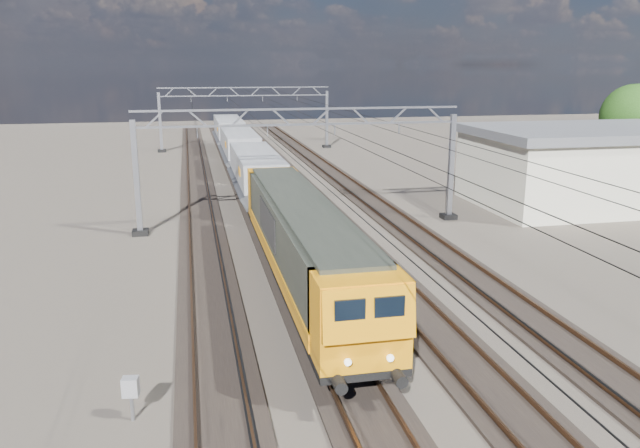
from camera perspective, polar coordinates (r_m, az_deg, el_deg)
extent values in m
plane|color=#2C2621|center=(34.15, -0.44, -1.86)|extent=(160.00, 160.00, 0.00)
cube|color=black|center=(33.51, -10.56, -2.32)|extent=(2.60, 140.00, 0.12)
cube|color=#523520|center=(33.47, -11.80, -2.12)|extent=(0.08, 140.00, 0.16)
cube|color=#523520|center=(33.49, -9.34, -1.99)|extent=(0.08, 140.00, 0.16)
cube|color=black|center=(33.81, -3.77, -1.95)|extent=(2.60, 140.00, 0.12)
cube|color=#523520|center=(33.68, -4.98, -1.76)|extent=(0.08, 140.00, 0.16)
cube|color=#523520|center=(33.87, -2.57, -1.63)|extent=(0.08, 140.00, 0.16)
cube|color=black|center=(34.57, 2.81, -1.57)|extent=(2.60, 140.00, 0.12)
cube|color=#523520|center=(34.36, 1.65, -1.38)|extent=(0.08, 140.00, 0.16)
cube|color=#523520|center=(34.71, 3.96, -1.25)|extent=(0.08, 140.00, 0.16)
cube|color=black|center=(35.77, 9.02, -1.19)|extent=(2.60, 140.00, 0.12)
cube|color=#523520|center=(35.48, 7.94, -1.01)|extent=(0.08, 140.00, 0.16)
cube|color=#523520|center=(35.98, 10.10, -0.88)|extent=(0.08, 140.00, 0.16)
cube|color=gray|center=(36.80, -16.43, 4.01)|extent=(0.30, 0.30, 6.60)
cube|color=gray|center=(40.02, 11.88, 5.08)|extent=(0.30, 0.30, 6.60)
cube|color=black|center=(37.46, -16.09, -0.73)|extent=(0.90, 0.90, 0.30)
cube|color=black|center=(40.63, 11.66, 0.70)|extent=(0.90, 0.90, 0.30)
cube|color=gray|center=(36.81, -1.72, 10.48)|extent=(19.30, 0.18, 0.12)
cube|color=gray|center=(36.88, -1.71, 9.08)|extent=(19.30, 0.18, 0.12)
cube|color=gray|center=(36.31, -14.91, 9.24)|extent=(1.03, 0.10, 0.94)
cube|color=gray|center=(36.27, -11.12, 9.45)|extent=(1.03, 0.10, 0.94)
cube|color=gray|center=(36.38, -7.33, 9.61)|extent=(1.03, 0.10, 0.94)
cube|color=gray|center=(36.65, -3.57, 9.73)|extent=(1.03, 0.10, 0.94)
cube|color=gray|center=(37.07, 0.12, 9.81)|extent=(1.03, 0.10, 0.94)
cube|color=gray|center=(37.63, 3.71, 9.85)|extent=(1.03, 0.10, 0.94)
cube|color=gray|center=(38.34, 7.18, 9.85)|extent=(1.03, 0.10, 0.94)
cube|color=gray|center=(39.17, 10.52, 9.82)|extent=(1.03, 0.10, 0.94)
cube|color=gray|center=(36.34, -11.16, 8.23)|extent=(0.06, 0.06, 0.65)
cube|color=gray|center=(36.61, -4.82, 8.49)|extent=(0.06, 0.06, 0.65)
cube|color=gray|center=(37.31, 1.35, 8.64)|extent=(0.06, 0.06, 0.65)
cube|color=gray|center=(38.42, 7.23, 8.70)|extent=(0.06, 0.06, 0.65)
cube|color=gray|center=(72.47, -14.40, 8.98)|extent=(0.30, 0.30, 6.60)
cube|color=gray|center=(74.16, 0.61, 9.53)|extent=(0.30, 0.30, 6.60)
cube|color=black|center=(72.81, -14.25, 6.51)|extent=(0.90, 0.90, 0.30)
cube|color=black|center=(74.49, 0.61, 7.12)|extent=(0.90, 0.90, 0.30)
cube|color=gray|center=(72.48, -6.90, 12.29)|extent=(19.30, 0.18, 0.12)
cube|color=gray|center=(72.51, -6.88, 11.58)|extent=(19.30, 0.18, 0.12)
cube|color=gray|center=(72.22, -13.61, 11.64)|extent=(1.03, 0.10, 0.94)
cube|color=gray|center=(72.20, -11.69, 11.74)|extent=(1.03, 0.10, 0.94)
cube|color=gray|center=(72.26, -9.77, 11.83)|extent=(1.03, 0.10, 0.94)
cube|color=gray|center=(72.40, -7.85, 11.90)|extent=(1.03, 0.10, 0.94)
cube|color=gray|center=(72.61, -5.94, 11.96)|extent=(1.03, 0.10, 0.94)
cube|color=gray|center=(72.90, -4.04, 12.01)|extent=(1.03, 0.10, 0.94)
cube|color=gray|center=(73.27, -2.16, 12.05)|extent=(1.03, 0.10, 0.94)
cube|color=gray|center=(73.71, -0.30, 12.07)|extent=(1.03, 0.10, 0.94)
cube|color=gray|center=(72.24, -11.71, 11.12)|extent=(0.06, 0.06, 0.65)
cube|color=gray|center=(72.38, -8.48, 11.27)|extent=(0.06, 0.06, 0.65)
cube|color=gray|center=(72.74, -5.27, 11.37)|extent=(0.06, 0.06, 0.65)
cube|color=gray|center=(73.31, -2.11, 11.45)|extent=(0.06, 0.06, 0.65)
cylinder|color=black|center=(40.35, -11.24, 8.34)|extent=(0.03, 140.00, 0.03)
cylinder|color=black|center=(40.30, -11.28, 9.05)|extent=(0.03, 140.00, 0.03)
cylinder|color=black|center=(40.60, -5.53, 8.58)|extent=(0.03, 140.00, 0.03)
cylinder|color=black|center=(40.55, -5.55, 9.29)|extent=(0.03, 140.00, 0.03)
cylinder|color=black|center=(41.23, 0.06, 8.74)|extent=(0.03, 140.00, 0.03)
cylinder|color=black|center=(41.19, 0.06, 9.43)|extent=(0.03, 140.00, 0.03)
cylinder|color=black|center=(42.24, 5.44, 8.81)|extent=(0.03, 140.00, 0.03)
cylinder|color=black|center=(42.19, 5.46, 9.48)|extent=(0.03, 140.00, 0.03)
cube|color=black|center=(21.04, 1.60, -10.34)|extent=(2.20, 3.60, 0.60)
cube|color=black|center=(33.09, -3.65, -1.07)|extent=(2.20, 3.60, 0.60)
cube|color=black|center=(26.83, -1.64, -3.91)|extent=(2.65, 20.00, 0.25)
cube|color=black|center=(26.95, -1.63, -4.68)|extent=(2.20, 4.50, 0.75)
cube|color=#292D26|center=(26.42, -1.66, -0.99)|extent=(2.65, 17.00, 2.60)
cube|color=orange|center=(26.51, -4.51, -3.23)|extent=(0.04, 17.00, 0.60)
cube|color=orange|center=(26.96, 1.17, -2.88)|extent=(0.04, 17.00, 0.60)
cube|color=black|center=(27.10, -4.86, 0.12)|extent=(0.05, 5.00, 1.40)
cube|color=black|center=(27.54, 0.74, 0.41)|extent=(0.05, 5.00, 1.40)
cube|color=#292D26|center=(26.09, -1.68, 1.92)|extent=(2.25, 18.00, 0.15)
cube|color=orange|center=(18.01, 3.58, -8.50)|extent=(2.65, 1.80, 2.60)
cube|color=orange|center=(16.98, 4.46, -8.16)|extent=(2.60, 0.46, 1.52)
cube|color=black|center=(16.71, 2.74, -8.13)|extent=(0.85, 0.08, 0.75)
cube|color=black|center=(17.01, 6.36, -7.80)|extent=(0.85, 0.08, 0.75)
cylinder|color=black|center=(17.38, 1.80, -14.50)|extent=(0.36, 0.50, 0.36)
cylinder|color=black|center=(17.82, 7.28, -13.85)|extent=(0.36, 0.50, 0.36)
cylinder|color=white|center=(17.24, 2.56, -12.51)|extent=(0.20, 0.08, 0.20)
cylinder|color=white|center=(17.55, 6.44, -12.08)|extent=(0.20, 0.08, 0.20)
cube|color=orange|center=(35.18, -4.31, 2.86)|extent=(2.65, 1.80, 2.60)
cube|color=orange|center=(36.01, -4.53, 3.93)|extent=(2.60, 0.46, 1.52)
cube|color=black|center=(36.02, -5.42, 4.08)|extent=(0.85, 0.08, 0.75)
cube|color=black|center=(36.16, -3.69, 4.15)|extent=(0.85, 0.08, 0.75)
cylinder|color=black|center=(36.54, -5.84, 1.01)|extent=(0.36, 0.50, 0.36)
cylinder|color=black|center=(36.75, -3.21, 1.14)|extent=(0.36, 0.50, 0.36)
cylinder|color=white|center=(36.34, -5.46, 1.92)|extent=(0.20, 0.08, 0.20)
cylinder|color=white|center=(36.49, -3.59, 2.01)|extent=(0.20, 0.08, 0.20)
cube|color=black|center=(39.54, -5.06, 1.41)|extent=(2.20, 2.60, 0.55)
cube|color=black|center=(48.31, -6.36, 3.75)|extent=(2.20, 2.60, 0.55)
cube|color=black|center=(43.84, -5.79, 3.16)|extent=(2.40, 13.00, 0.20)
cube|color=gray|center=(43.54, -5.84, 5.38)|extent=(2.80, 12.00, 1.80)
cube|color=#414449|center=(43.66, -7.04, 3.71)|extent=(1.48, 12.00, 1.36)
cube|color=#414449|center=(43.86, -4.57, 3.82)|extent=(1.48, 12.00, 1.36)
cube|color=orange|center=(40.45, -7.39, 4.79)|extent=(0.04, 1.20, 0.50)
cube|color=black|center=(53.41, -6.92, 4.75)|extent=(2.20, 2.60, 0.55)
cube|color=black|center=(62.27, -7.68, 6.09)|extent=(2.20, 2.60, 0.55)
cube|color=black|center=(57.78, -7.34, 5.82)|extent=(2.40, 13.00, 0.20)
cube|color=gray|center=(57.55, -7.39, 7.52)|extent=(2.80, 12.00, 1.80)
cube|color=#414449|center=(57.65, -8.30, 6.24)|extent=(1.48, 12.00, 1.36)
cube|color=#414449|center=(57.80, -6.41, 6.32)|extent=(1.48, 12.00, 1.36)
cube|color=orange|center=(54.47, -8.63, 7.20)|extent=(0.04, 1.20, 0.50)
cube|color=black|center=(67.41, -8.02, 6.70)|extent=(2.20, 2.60, 0.55)
cube|color=black|center=(76.33, -8.51, 7.57)|extent=(2.20, 2.60, 0.55)
cube|color=black|center=(71.82, -8.29, 7.45)|extent=(2.40, 13.00, 0.20)
cube|color=gray|center=(71.64, -8.34, 8.81)|extent=(2.80, 12.00, 1.80)
cube|color=#414449|center=(71.71, -9.07, 7.79)|extent=(1.48, 12.00, 1.36)
cube|color=#414449|center=(71.83, -7.54, 7.85)|extent=(1.48, 12.00, 1.36)
cube|color=orange|center=(68.57, -9.37, 8.61)|extent=(0.04, 1.20, 0.50)
cube|color=gray|center=(18.60, -16.79, -15.82)|extent=(0.09, 0.09, 0.76)
cube|color=#ACADB4|center=(18.29, -16.94, -14.05)|extent=(0.47, 0.38, 0.54)
cube|color=beige|center=(48.15, 24.66, 4.52)|extent=(18.00, 10.00, 4.80)
cube|color=slate|center=(47.82, 25.00, 7.71)|extent=(18.60, 10.60, 0.60)
cylinder|color=#3A2B1A|center=(59.33, 26.34, 5.49)|extent=(0.70, 0.70, 3.82)
sphere|color=#15360E|center=(58.99, 26.71, 8.78)|extent=(5.35, 5.35, 5.35)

